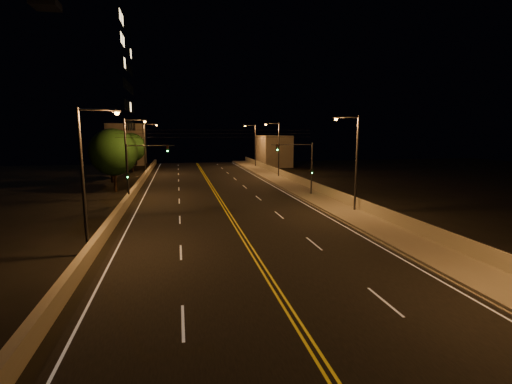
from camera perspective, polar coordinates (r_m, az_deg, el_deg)
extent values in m
plane|color=black|center=(15.52, 6.91, -20.28)|extent=(160.00, 160.00, 0.00)
cube|color=black|center=(33.92, -4.01, -3.73)|extent=(18.00, 120.00, 0.02)
cube|color=slate|center=(36.90, 12.85, -2.66)|extent=(3.60, 120.00, 0.30)
cube|color=slate|center=(36.18, 10.15, -2.92)|extent=(0.14, 120.00, 0.15)
cube|color=#A8A38C|center=(37.49, 15.18, -1.55)|extent=(0.30, 120.00, 1.00)
cube|color=#A8A38C|center=(33.95, -20.73, -3.50)|extent=(0.45, 120.00, 0.96)
cube|color=gray|center=(83.11, 2.76, 6.34)|extent=(6.00, 10.00, 6.75)
cube|color=gray|center=(91.61, -19.26, 6.94)|extent=(8.00, 8.00, 9.40)
cylinder|color=black|center=(37.40, 15.21, -0.75)|extent=(0.06, 120.00, 0.06)
cube|color=silver|center=(33.87, -18.62, -4.20)|extent=(0.12, 116.00, 0.00)
cube|color=silver|center=(36.07, 9.66, -3.03)|extent=(0.12, 116.00, 0.00)
cube|color=gold|center=(33.90, -4.27, -3.72)|extent=(0.12, 116.00, 0.00)
cube|color=gold|center=(33.94, -3.76, -3.70)|extent=(0.12, 116.00, 0.00)
cube|color=silver|center=(16.16, -11.18, -19.04)|extent=(0.12, 3.00, 0.00)
cube|color=silver|center=(24.46, -11.50, -9.05)|extent=(0.12, 3.00, 0.00)
cube|color=silver|center=(33.13, -11.64, -4.20)|extent=(0.12, 3.00, 0.00)
cube|color=silver|center=(41.94, -11.73, -1.37)|extent=(0.12, 3.00, 0.00)
cube|color=silver|center=(50.82, -11.79, 0.48)|extent=(0.12, 3.00, 0.00)
cube|color=silver|center=(59.73, -11.82, 1.77)|extent=(0.12, 3.00, 0.00)
cube|color=silver|center=(68.67, -11.85, 2.73)|extent=(0.12, 3.00, 0.00)
cube|color=silver|center=(77.62, -11.88, 3.46)|extent=(0.12, 3.00, 0.00)
cube|color=silver|center=(86.58, -11.89, 4.05)|extent=(0.12, 3.00, 0.00)
cube|color=silver|center=(18.48, 19.17, -15.60)|extent=(0.12, 3.00, 0.00)
cube|color=silver|center=(26.06, 8.90, -7.83)|extent=(0.12, 3.00, 0.00)
cube|color=silver|center=(34.33, 3.58, -3.55)|extent=(0.12, 3.00, 0.00)
cube|color=silver|center=(42.89, 0.38, -0.94)|extent=(0.12, 3.00, 0.00)
cube|color=silver|center=(51.61, -1.75, 0.80)|extent=(0.12, 3.00, 0.00)
cube|color=silver|center=(60.40, -3.25, 2.03)|extent=(0.12, 3.00, 0.00)
cube|color=silver|center=(69.25, -4.38, 2.95)|extent=(0.12, 3.00, 0.00)
cube|color=silver|center=(78.14, -5.25, 3.66)|extent=(0.12, 3.00, 0.00)
cube|color=silver|center=(87.05, -5.95, 4.23)|extent=(0.12, 3.00, 0.00)
cylinder|color=#2D2D33|center=(35.86, 15.19, 4.00)|extent=(0.20, 0.20, 9.08)
cylinder|color=#2D2D33|center=(35.26, 13.87, 11.12)|extent=(2.20, 0.12, 0.12)
cube|color=#2D2D33|center=(34.80, 12.21, 11.09)|extent=(0.50, 0.25, 0.14)
sphere|color=#FF9E2D|center=(34.79, 12.20, 10.92)|extent=(0.28, 0.28, 0.28)
cylinder|color=#2D2D33|center=(61.41, 3.51, 6.38)|extent=(0.20, 0.20, 9.08)
cylinder|color=#2D2D33|center=(61.07, 2.54, 10.49)|extent=(2.20, 0.12, 0.12)
cube|color=#2D2D33|center=(60.80, 1.52, 10.44)|extent=(0.50, 0.25, 0.14)
sphere|color=#FF9E2D|center=(60.80, 1.52, 10.34)|extent=(0.28, 0.28, 0.28)
cylinder|color=#2D2D33|center=(79.60, -0.09, 7.06)|extent=(0.20, 0.20, 9.08)
cylinder|color=#2D2D33|center=(79.34, -0.88, 10.22)|extent=(2.20, 0.12, 0.12)
cube|color=#2D2D33|center=(79.13, -1.67, 10.17)|extent=(0.50, 0.25, 0.14)
sphere|color=#FF9E2D|center=(79.13, -1.67, 10.10)|extent=(0.28, 0.28, 0.28)
cylinder|color=#2D2D33|center=(24.90, -25.09, 1.25)|extent=(0.20, 0.20, 9.08)
cylinder|color=#2D2D33|center=(24.51, -23.25, 11.56)|extent=(2.20, 0.12, 0.12)
cube|color=#2D2D33|center=(24.32, -20.65, 11.57)|extent=(0.50, 0.25, 0.14)
sphere|color=#FF9E2D|center=(24.32, -20.63, 11.33)|extent=(0.28, 0.28, 0.28)
cylinder|color=#2D2D33|center=(44.46, -19.33, 4.77)|extent=(0.20, 0.20, 9.08)
cylinder|color=#2D2D33|center=(44.24, -18.20, 10.50)|extent=(2.20, 0.12, 0.12)
cube|color=#2D2D33|center=(44.14, -16.76, 10.48)|extent=(0.50, 0.25, 0.14)
sphere|color=#FF9E2D|center=(44.14, -16.75, 10.35)|extent=(0.28, 0.28, 0.28)
cylinder|color=#2D2D33|center=(68.78, -16.76, 6.32)|extent=(0.20, 0.20, 9.08)
cylinder|color=#2D2D33|center=(68.64, -16.00, 10.01)|extent=(2.20, 0.12, 0.12)
cube|color=#2D2D33|center=(68.57, -15.07, 10.00)|extent=(0.50, 0.25, 0.14)
sphere|color=#FF9E2D|center=(68.57, -15.07, 9.91)|extent=(0.28, 0.28, 0.28)
cylinder|color=#2D2D33|center=(44.45, 8.56, 3.42)|extent=(0.18, 0.18, 6.35)
cylinder|color=#2D2D33|center=(43.44, 5.54, 7.28)|extent=(5.00, 0.10, 0.10)
cube|color=black|center=(42.96, 3.29, 6.82)|extent=(0.28, 0.18, 0.80)
sphere|color=#19FF4C|center=(42.87, 3.32, 6.48)|extent=(0.14, 0.14, 0.14)
cube|color=black|center=(44.33, 8.62, 3.18)|extent=(0.22, 0.14, 0.55)
cylinder|color=#2D2D33|center=(42.01, -19.13, 2.68)|extent=(0.18, 0.18, 6.35)
cylinder|color=#2D2D33|center=(41.55, -15.90, 6.88)|extent=(5.00, 0.10, 0.10)
cube|color=black|center=(41.48, -13.45, 6.49)|extent=(0.28, 0.18, 0.80)
sphere|color=#19FF4C|center=(41.39, -13.44, 6.14)|extent=(0.14, 0.14, 0.14)
cube|color=black|center=(41.88, -19.14, 2.42)|extent=(0.22, 0.14, 0.55)
cylinder|color=black|center=(42.49, -5.91, 8.38)|extent=(22.00, 0.03, 0.03)
cylinder|color=black|center=(42.48, -5.92, 8.92)|extent=(22.00, 0.03, 0.03)
cylinder|color=black|center=(42.48, -5.93, 9.46)|extent=(22.00, 0.03, 0.03)
cube|color=gray|center=(71.75, -28.73, 12.91)|extent=(24.00, 15.00, 27.10)
cube|color=#2D2D33|center=(74.26, -29.65, 23.82)|extent=(4.00, 4.00, 1.20)
cylinder|color=black|center=(50.56, -20.84, 1.60)|extent=(0.36, 0.36, 2.81)
sphere|color=black|center=(50.23, -21.08, 5.75)|extent=(5.93, 5.93, 5.93)
cylinder|color=black|center=(60.25, -21.28, 2.63)|extent=(0.36, 0.36, 2.62)
sphere|color=black|center=(59.99, -21.47, 5.88)|extent=(5.54, 5.54, 5.54)
cylinder|color=black|center=(66.83, -20.82, 3.05)|extent=(0.36, 0.36, 2.16)
sphere|color=black|center=(66.61, -20.96, 5.46)|extent=(4.55, 4.55, 4.55)
cylinder|color=black|center=(74.72, -18.52, 3.94)|extent=(0.36, 0.36, 2.59)
sphere|color=black|center=(74.50, -18.66, 6.53)|extent=(5.46, 5.46, 5.46)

